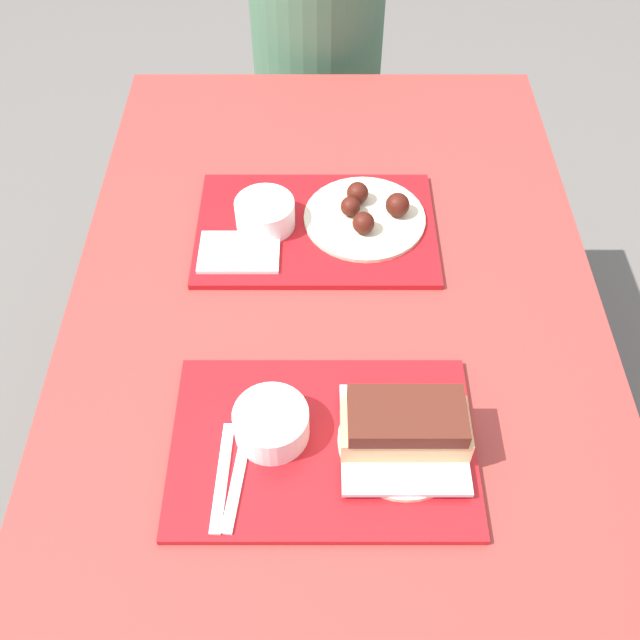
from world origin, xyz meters
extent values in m
plane|color=#605B56|center=(0.00, 0.00, 0.00)|extent=(12.00, 12.00, 0.00)
cube|color=maroon|center=(0.00, 0.00, 0.72)|extent=(0.92, 1.51, 0.04)
cylinder|color=maroon|center=(-0.40, 0.67, 0.35)|extent=(0.07, 0.07, 0.70)
cylinder|color=maroon|center=(0.40, 0.67, 0.35)|extent=(0.07, 0.07, 0.70)
cube|color=maroon|center=(0.00, 0.97, 0.44)|extent=(0.88, 0.28, 0.04)
cylinder|color=maroon|center=(-0.38, 0.97, 0.21)|extent=(0.06, 0.06, 0.42)
cylinder|color=maroon|center=(0.38, 0.97, 0.21)|extent=(0.06, 0.06, 0.42)
cube|color=#B21419|center=(-0.02, -0.23, 0.75)|extent=(0.45, 0.30, 0.01)
cube|color=#B21419|center=(-0.03, 0.22, 0.75)|extent=(0.45, 0.30, 0.01)
cylinder|color=white|center=(-0.10, -0.22, 0.78)|extent=(0.11, 0.11, 0.05)
cylinder|color=beige|center=(-0.10, -0.22, 0.80)|extent=(0.10, 0.10, 0.01)
cylinder|color=beige|center=(0.10, -0.23, 0.76)|extent=(0.19, 0.19, 0.01)
cube|color=silver|center=(0.10, -0.23, 0.77)|extent=(0.18, 0.18, 0.01)
cube|color=#DBB275|center=(0.10, -0.23, 0.79)|extent=(0.18, 0.08, 0.04)
cube|color=#4C1E14|center=(0.10, -0.23, 0.83)|extent=(0.16, 0.09, 0.03)
cube|color=white|center=(-0.16, -0.29, 0.76)|extent=(0.02, 0.17, 0.00)
cube|color=white|center=(-0.14, -0.29, 0.76)|extent=(0.04, 0.17, 0.00)
cylinder|color=white|center=(-0.13, 0.23, 0.78)|extent=(0.11, 0.11, 0.05)
cylinder|color=beige|center=(-0.13, 0.23, 0.80)|extent=(0.10, 0.10, 0.01)
cylinder|color=beige|center=(0.06, 0.24, 0.76)|extent=(0.23, 0.23, 0.01)
sphere|color=#42140C|center=(0.12, 0.25, 0.79)|extent=(0.04, 0.04, 0.04)
sphere|color=#42140C|center=(0.05, 0.29, 0.78)|extent=(0.04, 0.04, 0.04)
sphere|color=#42140C|center=(0.03, 0.25, 0.78)|extent=(0.04, 0.04, 0.04)
sphere|color=#42140C|center=(0.05, 0.20, 0.78)|extent=(0.04, 0.04, 0.04)
cube|color=white|center=(-0.17, 0.15, 0.76)|extent=(0.15, 0.10, 0.01)
cylinder|color=#477051|center=(-0.03, 0.97, 0.73)|extent=(0.34, 0.34, 0.55)
camera|label=1|loc=(-0.03, -0.75, 1.68)|focal=40.00mm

